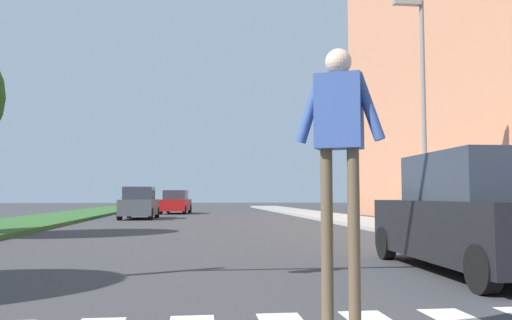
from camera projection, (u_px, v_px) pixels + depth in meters
name	position (u px, v px, depth m)	size (l,w,h in m)	color
ground_plane	(195.00, 219.00, 28.02)	(140.00, 140.00, 0.00)	#38383A
median_strip	(40.00, 220.00, 25.16)	(4.11, 64.00, 0.15)	#2D5B28
sidewalk_right	(344.00, 219.00, 26.97)	(3.00, 64.00, 0.15)	#9E9991
street_lamp_right	(421.00, 92.00, 16.52)	(1.02, 0.24, 7.50)	slate
pedestrian_performer	(339.00, 147.00, 4.23)	(0.71, 0.40, 2.49)	brown
suv_crossing	(476.00, 216.00, 8.49)	(2.10, 4.66, 1.97)	black
sedan_midblock	(139.00, 204.00, 28.39)	(1.94, 4.12, 1.77)	#474C51
sedan_distant	(176.00, 203.00, 36.90)	(2.24, 4.38, 1.68)	maroon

